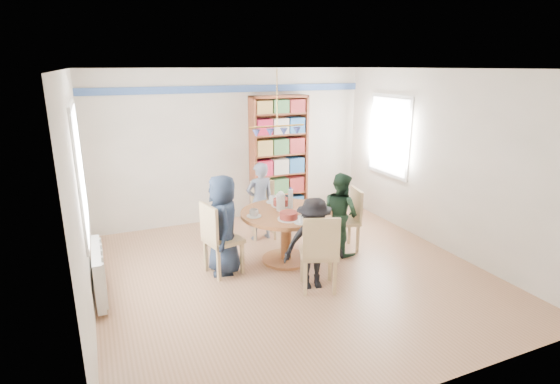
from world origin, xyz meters
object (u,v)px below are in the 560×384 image
chair_far (263,206)px  bookshelf (279,158)px  radiator (99,272)px  person_left (223,225)px  person_right (340,213)px  person_near (314,244)px  chair_left (217,236)px  person_far (260,201)px  dining_table (286,225)px  chair_near (320,250)px  chair_right (349,216)px

chair_far → bookshelf: 1.26m
radiator → person_left: person_left is taller
person_right → person_near: bearing=120.0°
chair_left → person_far: person_far is taller
chair_far → person_right: 1.37m
chair_far → person_near: (-0.07, -1.92, 0.09)m
person_near → bookshelf: 2.94m
chair_left → person_left: person_left is taller
dining_table → chair_near: chair_near is taller
chair_right → person_right: person_right is taller
person_left → person_far: (0.88, 0.91, -0.04)m
person_left → bookshelf: bearing=146.4°
chair_left → chair_far: size_ratio=1.11×
dining_table → bookshelf: 2.14m
person_far → radiator: bearing=18.2°
radiator → chair_far: chair_far is taller
bookshelf → person_left: bearing=-130.5°
chair_near → person_right: 1.29m
dining_table → person_near: size_ratio=1.09×
chair_far → radiator: bearing=-155.8°
radiator → person_right: person_right is taller
chair_near → bookshelf: bearing=76.2°
chair_right → chair_far: bearing=133.7°
dining_table → chair_near: size_ratio=1.28×
chair_far → bookshelf: bearing=53.1°
person_right → chair_left: bearing=76.7°
person_near → chair_left: bearing=153.6°
chair_far → person_near: 1.92m
dining_table → bookshelf: bookshelf is taller
person_right → person_far: size_ratio=0.97×
chair_near → person_left: bearing=132.4°
chair_left → person_near: bearing=-39.5°
person_far → bookshelf: (0.77, 1.01, 0.46)m
chair_near → person_right: person_right is taller
person_left → person_right: bearing=94.9°
person_left → person_far: bearing=143.0°
person_right → radiator: bearing=78.1°
person_far → dining_table: bearing=88.2°
bookshelf → chair_left: bearing=-131.4°
bookshelf → dining_table: bearing=-110.4°
radiator → chair_right: (3.57, 0.12, 0.17)m
dining_table → person_near: person_near is taller
chair_right → person_left: 1.98m
dining_table → person_far: size_ratio=1.01×
radiator → person_near: person_near is taller
chair_near → bookshelf: size_ratio=0.46×
chair_far → person_left: person_left is taller
person_left → person_near: person_left is taller
person_far → person_near: bearing=86.6°
radiator → bookshelf: bookshelf is taller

